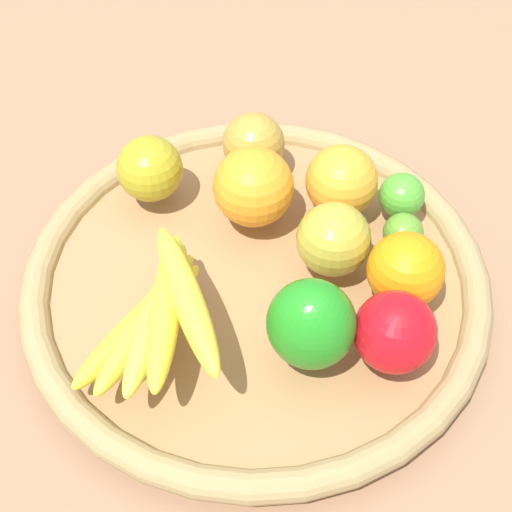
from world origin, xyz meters
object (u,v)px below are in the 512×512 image
at_px(orange_2, 342,181).
at_px(lime_0, 402,196).
at_px(orange_1, 406,270).
at_px(apple_3, 395,332).
at_px(banana_bunch, 159,314).
at_px(orange_0, 253,187).
at_px(apple_2, 334,239).
at_px(bell_pepper, 311,324).
at_px(apple_0, 254,144).
at_px(apple_1, 150,169).
at_px(lime_1, 403,233).

distance_m(orange_2, lime_0, 0.06).
distance_m(orange_1, apple_3, 0.07).
xyz_separation_m(banana_bunch, orange_0, (-0.18, 0.01, 0.00)).
relative_size(orange_2, apple_2, 1.03).
bearing_deg(bell_pepper, apple_0, -65.91).
height_order(orange_1, apple_0, orange_1).
bearing_deg(apple_1, orange_0, 96.92).
xyz_separation_m(banana_bunch, lime_0, (-0.24, 0.15, -0.01)).
distance_m(apple_0, orange_2, 0.11).
xyz_separation_m(apple_0, orange_0, (0.07, 0.03, 0.01)).
bearing_deg(lime_1, orange_0, -82.47).
distance_m(banana_bunch, apple_2, 0.18).
relative_size(orange_1, apple_0, 1.07).
relative_size(apple_3, bell_pepper, 0.81).
relative_size(apple_0, apple_3, 0.92).
bearing_deg(apple_3, lime_0, -165.53).
height_order(banana_bunch, apple_1, banana_bunch).
bearing_deg(orange_1, lime_1, -163.21).
height_order(apple_3, bell_pepper, bell_pepper).
bearing_deg(apple_2, apple_1, -94.38).
height_order(apple_3, banana_bunch, banana_bunch).
xyz_separation_m(orange_1, apple_1, (-0.02, -0.28, -0.00)).
height_order(apple_0, apple_2, apple_2).
distance_m(apple_0, orange_0, 0.07).
relative_size(apple_0, lime_1, 1.67).
xyz_separation_m(lime_0, lime_1, (0.05, 0.02, -0.00)).
bearing_deg(apple_0, apple_3, 50.32).
bearing_deg(apple_2, lime_0, 157.33).
relative_size(orange_1, lime_1, 1.79).
relative_size(apple_1, apple_2, 0.96).
height_order(apple_0, banana_bunch, banana_bunch).
distance_m(banana_bunch, bell_pepper, 0.13).
height_order(apple_0, lime_0, apple_0).
distance_m(apple_1, lime_1, 0.27).
relative_size(orange_2, lime_1, 1.84).
bearing_deg(apple_1, lime_1, 97.28).
distance_m(orange_1, bell_pepper, 0.11).
relative_size(banana_bunch, lime_0, 3.62).
distance_m(apple_3, apple_1, 0.31).
bearing_deg(orange_0, apple_2, 73.05).
distance_m(apple_3, lime_1, 0.13).
distance_m(apple_3, bell_pepper, 0.07).
relative_size(apple_2, bell_pepper, 0.80).
xyz_separation_m(orange_2, bell_pepper, (0.18, 0.04, 0.01)).
distance_m(apple_2, bell_pepper, 0.11).
bearing_deg(orange_1, orange_2, -132.59).
bearing_deg(banana_bunch, bell_pepper, 106.83).
bearing_deg(apple_1, orange_1, 84.99).
height_order(orange_1, apple_2, same).
relative_size(apple_0, banana_bunch, 0.39).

